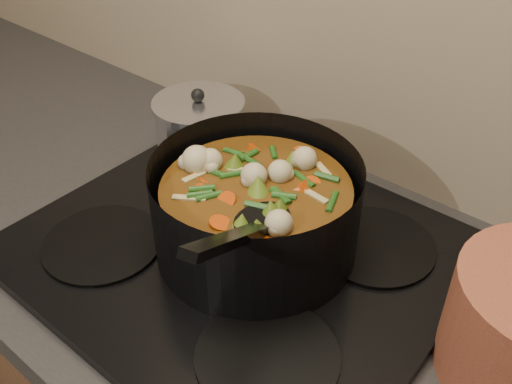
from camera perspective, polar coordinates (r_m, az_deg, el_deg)
The scene contains 3 objects.
stovetop at distance 0.87m, azimuth -1.74°, elevation -5.82°, with size 0.62×0.54×0.03m.
stockpot at distance 0.82m, azimuth 0.00°, elevation -1.94°, with size 0.31×0.39×0.22m.
saucepan at distance 1.04m, azimuth -5.62°, elevation 6.35°, with size 0.16×0.16×0.13m.
Camera 1 is at (0.43, 1.45, 1.51)m, focal length 40.00 mm.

